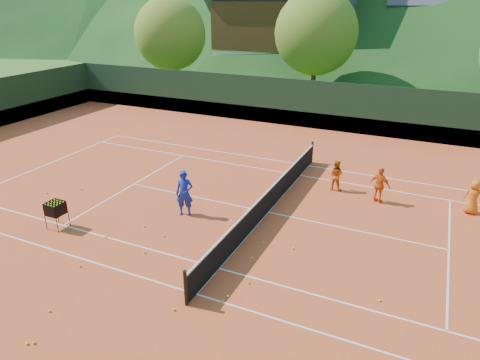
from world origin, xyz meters
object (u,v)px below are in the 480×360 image
at_px(coach, 184,193).
at_px(tennis_net, 268,201).
at_px(chalet_left, 286,19).
at_px(student_c, 473,197).
at_px(student_a, 335,175).
at_px(ball_hopper, 55,209).
at_px(chalet_mid, 459,28).
at_px(student_b, 380,185).

bearing_deg(coach, tennis_net, 4.41).
distance_m(tennis_net, chalet_left, 32.04).
relative_size(coach, student_c, 1.30).
xyz_separation_m(student_a, chalet_left, (-11.83, 26.80, 4.95)).
bearing_deg(chalet_left, coach, -77.11).
height_order(coach, tennis_net, coach).
bearing_deg(ball_hopper, chalet_mid, 72.04).
height_order(student_c, tennis_net, student_c).
distance_m(student_b, ball_hopper, 12.32).
distance_m(coach, tennis_net, 3.19).
xyz_separation_m(student_a, ball_hopper, (-8.24, -7.49, 0.08)).
height_order(student_c, chalet_mid, chalet_mid).
bearing_deg(chalet_mid, student_a, -97.71).
distance_m(student_c, chalet_mid, 31.09).
relative_size(student_c, chalet_mid, 0.11).
xyz_separation_m(student_b, chalet_mid, (2.28, 31.28, 4.23)).
bearing_deg(tennis_net, student_a, 60.24).
bearing_deg(chalet_left, student_c, -57.45).
xyz_separation_m(student_c, chalet_mid, (-1.09, 30.78, 4.28)).
xyz_separation_m(coach, chalet_left, (-7.21, 31.49, 4.74)).
relative_size(coach, student_b, 1.20).
bearing_deg(chalet_left, student_a, -66.18).
xyz_separation_m(coach, ball_hopper, (-3.62, -2.80, -0.14)).
relative_size(student_a, student_c, 0.98).
height_order(student_a, tennis_net, student_a).
bearing_deg(coach, chalet_mid, 52.40).
bearing_deg(student_c, student_b, 6.81).
bearing_deg(ball_hopper, tennis_net, 33.80).
distance_m(student_a, ball_hopper, 11.14).
distance_m(student_b, student_c, 3.41).
relative_size(student_a, chalet_mid, 0.11).
relative_size(student_c, ball_hopper, 1.37).
xyz_separation_m(coach, student_c, (9.88, 4.71, -0.20)).
relative_size(student_a, tennis_net, 0.11).
xyz_separation_m(student_c, chalet_left, (-17.09, 26.78, 4.94)).
bearing_deg(student_c, chalet_mid, -89.71).
xyz_separation_m(student_a, student_c, (5.26, 0.02, 0.01)).
bearing_deg(chalet_left, ball_hopper, -84.03).
distance_m(coach, student_c, 10.95).
relative_size(student_b, ball_hopper, 1.48).
distance_m(ball_hopper, chalet_mid, 40.48).
height_order(coach, chalet_left, chalet_left).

